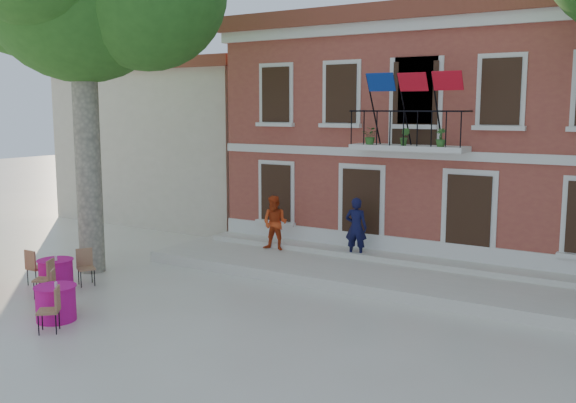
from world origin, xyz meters
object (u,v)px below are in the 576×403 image
at_px(pedestrian_orange, 275,223).
at_px(cafe_table_1, 56,302).
at_px(cafe_table_3, 56,273).
at_px(pedestrian_navy, 356,228).

height_order(pedestrian_orange, cafe_table_1, pedestrian_orange).
distance_m(pedestrian_orange, cafe_table_3, 6.45).
bearing_deg(pedestrian_navy, cafe_table_1, 54.47).
bearing_deg(pedestrian_orange, pedestrian_navy, 1.82).
height_order(pedestrian_navy, cafe_table_1, pedestrian_navy).
relative_size(pedestrian_navy, pedestrian_orange, 1.05).
height_order(pedestrian_navy, pedestrian_orange, pedestrian_navy).
bearing_deg(pedestrian_orange, cafe_table_1, -104.35).
relative_size(cafe_table_1, cafe_table_3, 0.92).
distance_m(pedestrian_navy, pedestrian_orange, 2.56).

